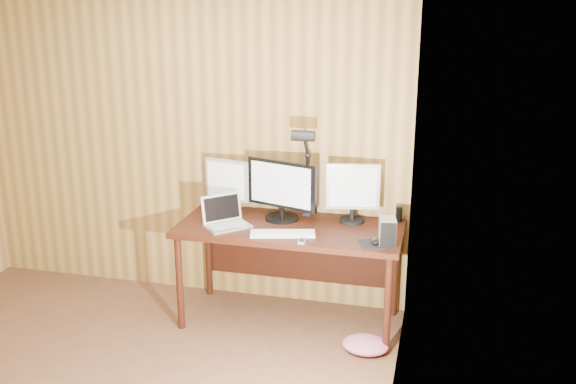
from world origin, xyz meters
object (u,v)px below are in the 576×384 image
at_px(laptop, 225,218).
at_px(desk_lamp, 305,160).
at_px(desk, 292,239).
at_px(monitor_left, 227,184).
at_px(monitor_center, 282,189).
at_px(keyboard, 283,233).
at_px(speaker, 399,214).
at_px(mouse, 376,241).
at_px(hard_drive, 387,231).
at_px(monitor_right, 353,191).
at_px(phone, 302,241).

height_order(laptop, desk_lamp, desk_lamp).
bearing_deg(desk_lamp, desk, -112.33).
bearing_deg(laptop, monitor_left, 62.31).
height_order(monitor_left, desk_lamp, desk_lamp).
xyz_separation_m(monitor_center, keyboard, (0.09, -0.32, -0.22)).
bearing_deg(speaker, mouse, -102.49).
bearing_deg(laptop, hard_drive, -47.29).
distance_m(desk, monitor_right, 0.56).
height_order(monitor_center, mouse, monitor_center).
bearing_deg(mouse, speaker, 60.90).
bearing_deg(desk, monitor_left, 165.64).
distance_m(desk, desk_lamp, 0.58).
relative_size(desk, mouse, 13.88).
height_order(monitor_left, keyboard, monitor_left).
bearing_deg(phone, keyboard, 144.79).
height_order(desk, monitor_right, monitor_right).
height_order(desk, hard_drive, hard_drive).
bearing_deg(desk, hard_drive, -18.91).
bearing_deg(speaker, desk, -163.74).
height_order(mouse, phone, mouse).
bearing_deg(desk_lamp, laptop, -142.97).
bearing_deg(monitor_right, laptop, -171.16).
bearing_deg(monitor_center, phone, -42.14).
xyz_separation_m(monitor_left, phone, (0.69, -0.49, -0.21)).
xyz_separation_m(keyboard, speaker, (0.75, 0.47, 0.04)).
height_order(laptop, speaker, laptop).
relative_size(keyboard, speaker, 4.22).
bearing_deg(keyboard, laptop, 154.51).
distance_m(desk, speaker, 0.80).
xyz_separation_m(monitor_right, speaker, (0.33, 0.09, -0.18)).
xyz_separation_m(monitor_center, hard_drive, (0.80, -0.31, -0.14)).
xyz_separation_m(phone, desk_lamp, (-0.08, 0.46, 0.44)).
bearing_deg(monitor_right, monitor_center, 177.37).
bearing_deg(hard_drive, keyboard, 171.42).
bearing_deg(monitor_center, hard_drive, -3.89).
bearing_deg(keyboard, monitor_left, 129.47).
bearing_deg(monitor_left, phone, -22.50).
height_order(monitor_center, phone, monitor_center).
relative_size(laptop, keyboard, 0.81).
bearing_deg(speaker, monitor_right, -164.82).
bearing_deg(laptop, monitor_right, -24.88).
relative_size(monitor_right, mouse, 3.76).
bearing_deg(keyboard, speaker, 17.78).
distance_m(monitor_right, laptop, 0.93).
relative_size(monitor_left, keyboard, 0.88).
bearing_deg(laptop, mouse, -48.96).
bearing_deg(monitor_right, desk, -172.66).
distance_m(monitor_left, desk_lamp, 0.65).
xyz_separation_m(monitor_right, keyboard, (-0.42, -0.38, -0.22)).
relative_size(monitor_center, monitor_right, 1.27).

